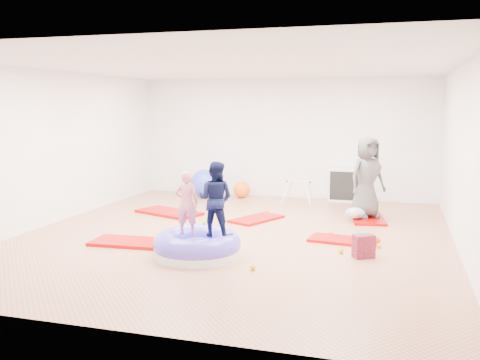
% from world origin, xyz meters
% --- Properties ---
extents(room, '(7.01, 8.01, 2.81)m').
position_xyz_m(room, '(0.00, 0.00, 1.40)').
color(room, tan).
rests_on(room, ground).
extents(gym_mat_front_left, '(1.30, 0.70, 0.05)m').
position_xyz_m(gym_mat_front_left, '(-1.40, -1.00, 0.03)').
color(gym_mat_front_left, '#A70105').
rests_on(gym_mat_front_left, ground).
extents(gym_mat_mid_left, '(1.48, 1.09, 0.06)m').
position_xyz_m(gym_mat_mid_left, '(-1.80, 1.34, 0.03)').
color(gym_mat_mid_left, '#A70105').
rests_on(gym_mat_mid_left, ground).
extents(gym_mat_center_back, '(0.95, 1.22, 0.05)m').
position_xyz_m(gym_mat_center_back, '(0.04, 1.27, 0.02)').
color(gym_mat_center_back, '#A70105').
rests_on(gym_mat_center_back, ground).
extents(gym_mat_right, '(1.13, 0.66, 0.04)m').
position_xyz_m(gym_mat_right, '(1.79, 0.10, 0.02)').
color(gym_mat_right, '#A70105').
rests_on(gym_mat_right, ground).
extents(gym_mat_rear_right, '(0.78, 1.26, 0.05)m').
position_xyz_m(gym_mat_rear_right, '(2.07, 1.92, 0.02)').
color(gym_mat_rear_right, '#A70105').
rests_on(gym_mat_rear_right, ground).
extents(inflatable_cushion, '(1.27, 1.27, 0.40)m').
position_xyz_m(inflatable_cushion, '(-0.14, -1.39, 0.16)').
color(inflatable_cushion, silver).
rests_on(inflatable_cushion, ground).
extents(child_pink, '(0.37, 0.28, 0.92)m').
position_xyz_m(child_pink, '(-0.30, -1.37, 0.83)').
color(child_pink, '#DF6F81').
rests_on(child_pink, inflatable_cushion).
extents(child_navy, '(0.55, 0.44, 1.07)m').
position_xyz_m(child_navy, '(0.13, -1.35, 0.91)').
color(child_navy, black).
rests_on(child_navy, inflatable_cushion).
extents(adult_caregiver, '(0.89, 0.87, 1.54)m').
position_xyz_m(adult_caregiver, '(2.03, 1.92, 0.82)').
color(adult_caregiver, '#484848').
rests_on(adult_caregiver, gym_mat_rear_right).
extents(infant, '(0.37, 0.38, 0.22)m').
position_xyz_m(infant, '(1.85, 1.67, 0.16)').
color(infant, '#9FB3CE').
rests_on(infant, gym_mat_rear_right).
extents(ball_pit_balls, '(3.19, 3.86, 0.08)m').
position_xyz_m(ball_pit_balls, '(0.97, 0.08, 0.04)').
color(ball_pit_balls, '#D7A000').
rests_on(ball_pit_balls, ground).
extents(exercise_ball_blue, '(0.68, 0.68, 0.68)m').
position_xyz_m(exercise_ball_blue, '(-1.75, 3.30, 0.34)').
color(exercise_ball_blue, blue).
rests_on(exercise_ball_blue, ground).
extents(exercise_ball_orange, '(0.40, 0.40, 0.40)m').
position_xyz_m(exercise_ball_orange, '(-0.93, 3.57, 0.20)').
color(exercise_ball_orange, orange).
rests_on(exercise_ball_orange, ground).
extents(infant_play_gym, '(0.68, 0.65, 0.52)m').
position_xyz_m(infant_play_gym, '(0.51, 3.09, 0.35)').
color(infant_play_gym, silver).
rests_on(infant_play_gym, ground).
extents(cube_shelf, '(0.75, 0.37, 0.75)m').
position_xyz_m(cube_shelf, '(1.45, 3.79, 0.37)').
color(cube_shelf, silver).
rests_on(cube_shelf, ground).
extents(balance_disc, '(0.32, 0.32, 0.07)m').
position_xyz_m(balance_disc, '(2.08, 0.37, 0.04)').
color(balance_disc, '#0A96B0').
rests_on(balance_disc, ground).
extents(backpack, '(0.34, 0.30, 0.34)m').
position_xyz_m(backpack, '(2.16, -0.76, 0.17)').
color(backpack, '#C2294A').
rests_on(backpack, ground).
extents(yellow_toy, '(0.20, 0.20, 0.03)m').
position_xyz_m(yellow_toy, '(-1.92, -1.19, 0.02)').
color(yellow_toy, '#D7A000').
rests_on(yellow_toy, ground).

